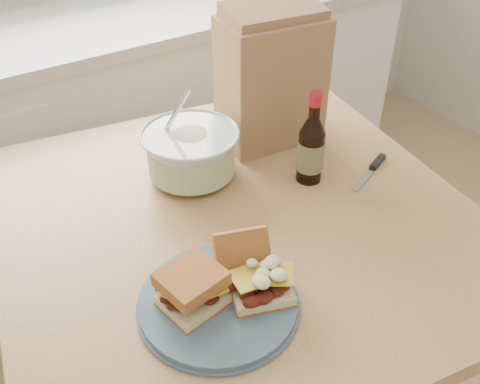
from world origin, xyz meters
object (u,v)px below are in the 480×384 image
dining_table (238,256)px  beer_bottle (311,149)px  plate (218,303)px  coleslaw_bowl (191,155)px  paper_bag (271,82)px

dining_table → beer_bottle: size_ratio=5.12×
dining_table → plate: 0.28m
plate → coleslaw_bowl: bearing=66.7°
dining_table → paper_bag: 0.43m
plate → paper_bag: bearing=45.0°
plate → paper_bag: size_ratio=0.89×
beer_bottle → paper_bag: bearing=82.6°
dining_table → coleslaw_bowl: (-0.01, 0.18, 0.18)m
dining_table → paper_bag: (0.24, 0.22, 0.28)m
dining_table → paper_bag: paper_bag is taller
paper_bag → coleslaw_bowl: bearing=-163.1°
beer_bottle → coleslaw_bowl: bearing=145.3°
dining_table → paper_bag: bearing=51.9°
plate → coleslaw_bowl: size_ratio=1.24×
plate → beer_bottle: beer_bottle is taller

